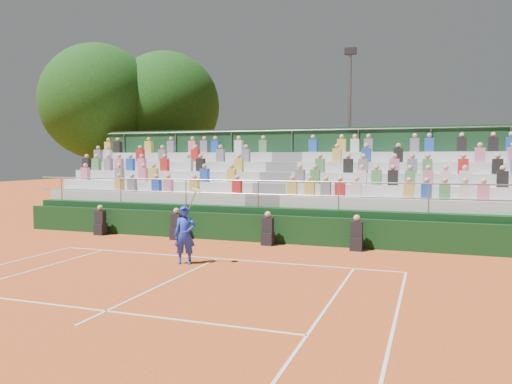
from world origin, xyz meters
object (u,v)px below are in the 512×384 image
(tree_east, at_px, (166,106))
(floodlight_mast, at_px, (350,119))
(tennis_player, at_px, (185,235))
(tree_west, at_px, (99,102))

(tree_east, height_order, floodlight_mast, tree_east)
(tennis_player, relative_size, tree_west, 0.23)
(tennis_player, relative_size, floodlight_mast, 0.25)
(tree_west, distance_m, tree_east, 3.87)
(floodlight_mast, bearing_deg, tree_west, -171.59)
(tree_east, distance_m, floodlight_mast, 11.10)
(tennis_player, bearing_deg, tree_west, 134.88)
(tennis_player, xyz_separation_m, tree_east, (-8.52, 13.99, 5.30))
(tree_east, bearing_deg, floodlight_mast, -1.34)
(tree_west, height_order, tree_east, tree_west)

